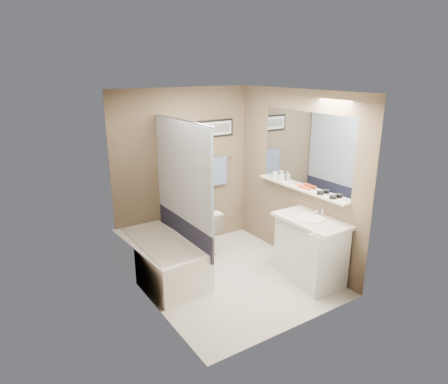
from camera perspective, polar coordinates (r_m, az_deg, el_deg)
ground at (r=5.41m, az=0.89°, el=-12.12°), size 2.50×2.50×0.00m
ceiling at (r=4.71m, az=1.03°, el=13.95°), size 2.20×2.50×0.04m
wall_back at (r=5.95m, az=-5.71°, el=3.07°), size 2.20×0.04×2.40m
wall_front at (r=4.03m, az=10.84°, el=-4.24°), size 2.20×0.04×2.40m
wall_left at (r=4.44m, az=-10.67°, el=-2.15°), size 0.04×2.50×2.40m
wall_right at (r=5.58m, az=10.18°, el=1.92°), size 0.04×2.50×2.40m
tile_surround at (r=4.95m, az=-12.93°, el=-2.72°), size 0.02×1.55×2.00m
curtain_rod at (r=4.97m, az=-6.18°, el=10.21°), size 0.02×1.55×0.02m
curtain_upper at (r=5.09m, az=-5.94°, el=2.94°), size 0.03×1.45×1.28m
curtain_lower at (r=5.35m, az=-5.67°, el=-5.59°), size 0.03×1.45×0.36m
mirror at (r=5.39m, az=11.59°, el=5.88°), size 0.02×1.60×1.00m
shelf at (r=5.47m, az=10.85°, el=0.49°), size 0.12×1.60×0.03m
towel_bar at (r=6.18m, az=-1.14°, el=4.64°), size 0.60×0.02×0.02m
towel at (r=6.20m, az=-1.03°, el=2.99°), size 0.34×0.05×0.44m
art_frame at (r=6.10m, az=-1.25°, el=9.07°), size 0.62×0.02×0.26m
art_mat at (r=6.09m, az=-1.18°, el=9.06°), size 0.56×0.00×0.20m
art_image at (r=6.09m, az=-1.17°, el=9.05°), size 0.50×0.00×0.13m
door at (r=4.47m, az=15.93°, el=-5.16°), size 0.80×0.02×2.00m
door_handle at (r=4.27m, az=12.46°, el=-5.95°), size 0.10×0.02×0.02m
bathtub at (r=5.39m, az=-9.12°, el=-9.42°), size 0.79×1.54×0.50m
tub_rim at (r=5.29m, az=-9.25°, el=-7.00°), size 0.56×1.36×0.02m
toilet at (r=6.00m, az=-3.30°, el=-5.38°), size 0.38×0.67×0.69m
vanity at (r=5.32m, az=12.17°, el=-8.20°), size 0.60×0.95×0.80m
countertop at (r=5.15m, az=12.38°, el=-4.00°), size 0.54×0.96×0.04m
sink_basin at (r=5.13m, az=12.32°, el=-3.74°), size 0.34×0.34×0.01m
faucet_spout at (r=5.26m, az=13.89°, el=-2.85°), size 0.02×0.02×0.10m
faucet_knob at (r=5.33m, az=13.10°, el=-2.75°), size 0.05×0.05×0.05m
candle_bowl_near at (r=5.09m, az=15.28°, el=-0.70°), size 0.09×0.09×0.04m
candle_bowl_far at (r=5.22m, az=13.59°, el=-0.11°), size 0.09×0.09×0.04m
hair_brush_front at (r=5.42m, az=11.38°, el=0.68°), size 0.04×0.22×0.04m
pink_comb at (r=5.58m, az=9.71°, el=1.08°), size 0.04×0.16×0.01m
glass_jar at (r=5.83m, az=7.33°, el=2.36°), size 0.08×0.08×0.10m
soap_bottle at (r=5.73m, az=8.21°, el=2.23°), size 0.06×0.07×0.13m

